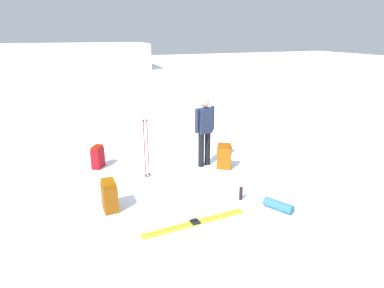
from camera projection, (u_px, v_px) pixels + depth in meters
The scene contains 10 objects.
ground_plane at pixel (192, 172), 7.85m from camera, with size 80.00×80.00×0.00m, color white.
distant_snow_ridge at pixel (64, 57), 28.23m from camera, with size 14.17×5.00×2.20m, color white.
skier_standing at pixel (205, 128), 7.93m from camera, with size 0.55×0.30×1.70m.
ski_pair_near at pixel (195, 223), 5.74m from camera, with size 1.94×0.30×0.05m.
backpack_large_dark at pixel (224, 157), 7.95m from camera, with size 0.40×0.36×0.63m.
backpack_bright at pixel (109, 196), 6.08m from camera, with size 0.26×0.39×0.60m.
backpack_small_spare at pixel (98, 157), 8.02m from camera, with size 0.36×0.40×0.56m.
ski_poles_planted_near at pixel (146, 146), 7.33m from camera, with size 0.16×0.10×1.36m.
sleeping_mat_rolled at pixel (278, 206), 6.15m from camera, with size 0.18×0.18×0.55m, color teal.
thermos_bottle at pixel (241, 193), 6.52m from camera, with size 0.07×0.07×0.26m, color black.
Camera 1 is at (-2.71, -6.69, 3.16)m, focal length 30.90 mm.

